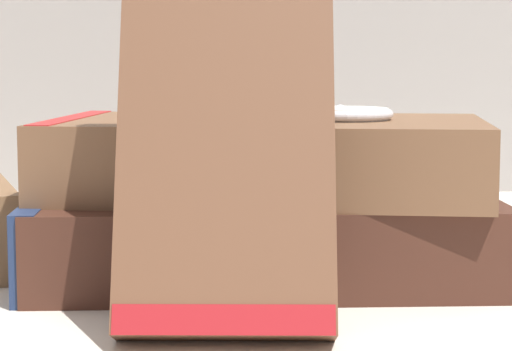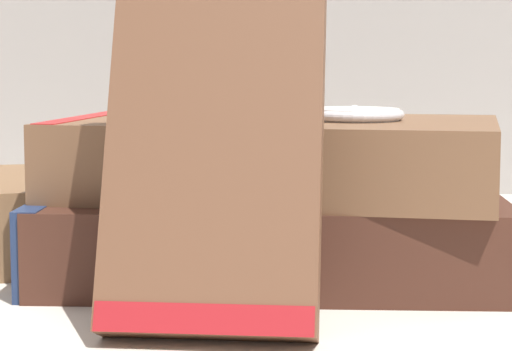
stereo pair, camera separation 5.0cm
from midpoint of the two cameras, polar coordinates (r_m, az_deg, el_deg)
The scene contains 6 objects.
ground_plane at distance 0.52m, azimuth 3.51°, elevation -6.25°, with size 3.00×3.00×0.00m, color beige.
book_flat_bottom at distance 0.55m, azimuth 2.69°, elevation -3.36°, with size 0.24×0.14×0.04m.
book_flat_top at distance 0.55m, azimuth 3.45°, elevation 0.95°, with size 0.23×0.15×0.04m.
book_leaning_front at distance 0.44m, azimuth 1.06°, elevation 1.53°, with size 0.09×0.08×0.16m.
pocket_watch at distance 0.54m, azimuth 7.90°, elevation 3.25°, with size 0.05×0.05×0.01m.
reading_glasses at distance 0.68m, azimuth -3.65°, elevation -3.02°, with size 0.10×0.07×0.00m.
Camera 2 is at (0.05, -0.51, 0.12)m, focal length 75.00 mm.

